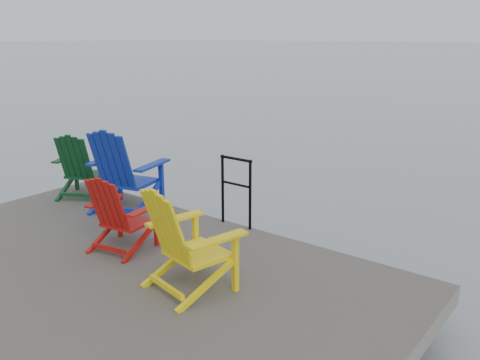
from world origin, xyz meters
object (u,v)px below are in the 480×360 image
Objects in this scene: chair_yellow at (185,239)px; chair_green at (82,165)px; chair_red at (119,213)px; chair_blue at (123,170)px; handrail at (236,185)px.

chair_green is at bearing 172.56° from chair_yellow.
chair_red is at bearing -177.89° from chair_yellow.
chair_green is at bearing 164.32° from chair_blue.
chair_yellow is at bearing -18.74° from chair_red.
chair_blue is 2.51m from chair_yellow.
handrail is 0.92× the size of chair_green.
handrail reaches higher than chair_red.
handrail is 1.65m from chair_blue.
chair_green is at bearing -169.60° from handrail.
chair_blue reaches higher than chair_green.
chair_blue reaches higher than chair_yellow.
handrail is 0.78× the size of chair_blue.
chair_yellow is (2.24, -1.13, -0.06)m from chair_blue.
chair_yellow reaches higher than chair_green.
chair_yellow is at bearing -67.67° from handrail.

